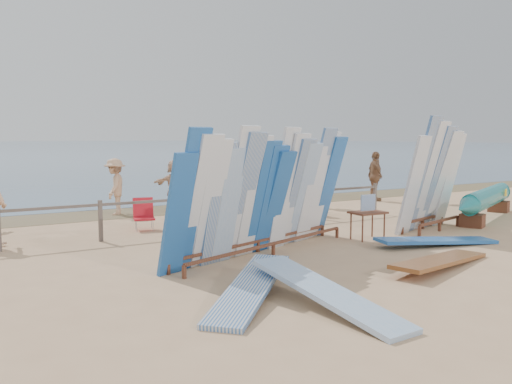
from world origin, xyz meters
TOP-DOWN VIEW (x-y plane):
  - ground at (0.00, 0.00)m, footprint 160.00×160.00m
  - wet_sand_strip at (0.00, 7.20)m, footprint 40.00×2.60m
  - fence at (0.00, 3.00)m, footprint 12.08×0.08m
  - main_surfboard_rack at (0.41, 0.13)m, footprint 4.88×2.16m
  - side_surfboard_rack at (5.22, 0.25)m, footprint 2.46×1.17m
  - outrigger_canoe at (7.99, 0.71)m, footprint 5.74×2.93m
  - vendor_table at (3.09, 0.17)m, footprint 0.77×0.55m
  - flat_board_d at (3.87, -1.08)m, footprint 2.76×1.17m
  - flat_board_c at (2.42, -2.38)m, footprint 2.75×1.25m
  - flat_board_e at (-1.37, -2.27)m, footprint 2.33×2.27m
  - flat_board_a at (-0.71, -3.15)m, footprint 0.71×2.71m
  - beach_chair_left at (-0.71, 3.89)m, footprint 0.60×0.61m
  - beach_chair_right at (1.50, 3.66)m, footprint 0.70×0.71m
  - stroller at (2.99, 3.62)m, footprint 0.69×0.90m
  - beachgoer_5 at (1.37, 6.90)m, footprint 1.39×1.29m
  - beachgoer_3 at (-0.54, 6.76)m, footprint 0.90×1.14m
  - beachgoer_7 at (4.05, 4.66)m, footprint 0.72×0.46m
  - beachgoer_9 at (5.42, 5.41)m, footprint 0.87×1.17m
  - beachgoer_extra_0 at (9.38, 4.36)m, footprint 0.74×1.12m
  - beachgoer_10 at (8.28, 5.38)m, footprint 0.76×1.11m
  - beachgoer_4 at (1.35, 5.32)m, footprint 1.14×0.68m
  - beachgoer_6 at (3.30, 4.66)m, footprint 0.85×0.46m
  - beachgoer_8 at (3.21, 4.30)m, footprint 0.89×0.90m

SIDE VIEW (x-z plane):
  - ground at x=0.00m, z-range 0.00..0.00m
  - wet_sand_strip at x=0.00m, z-range -0.01..0.01m
  - flat_board_d at x=3.87m, z-range -0.11..0.11m
  - flat_board_c at x=2.42m, z-range -0.12..0.12m
  - flat_board_e at x=-1.37m, z-range -0.17..0.17m
  - flat_board_a at x=-0.71m, z-range -0.22..0.22m
  - beach_chair_left at x=-0.71m, z-range -0.16..0.61m
  - beach_chair_right at x=1.50m, z-range -0.16..0.62m
  - vendor_table at x=3.09m, z-range -0.17..0.83m
  - stroller at x=2.99m, z-range -0.11..1.02m
  - outrigger_canoe at x=7.99m, z-range 0.12..0.98m
  - fence at x=0.00m, z-range 0.18..1.08m
  - beachgoer_5 at x=1.37m, z-range 0.00..1.55m
  - beachgoer_extra_0 at x=9.38m, z-range 0.00..1.60m
  - beachgoer_3 at x=-0.54m, z-range 0.00..1.64m
  - beachgoer_6 at x=3.30m, z-range 0.00..1.67m
  - beachgoer_9 at x=5.42m, z-range 0.00..1.67m
  - beachgoer_10 at x=8.28m, z-range 0.00..1.74m
  - beachgoer_8 at x=3.21m, z-range 0.00..1.76m
  - beachgoer_4 at x=1.35m, z-range 0.00..1.82m
  - beachgoer_7 at x=4.05m, z-range 0.00..1.85m
  - main_surfboard_rack at x=0.41m, z-range -0.12..2.34m
  - side_surfboard_rack at x=5.22m, z-range -0.14..2.59m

